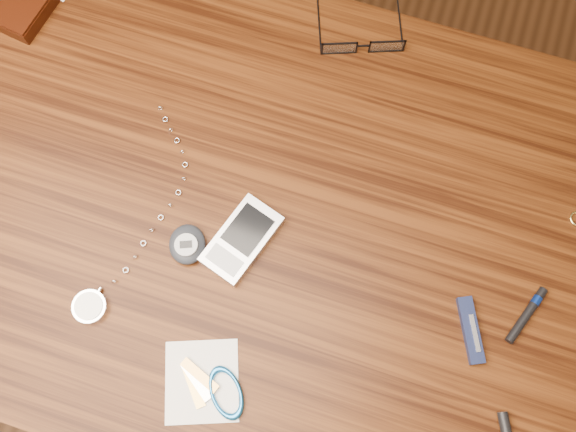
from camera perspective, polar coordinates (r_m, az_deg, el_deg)
name	(u,v)px	position (r m, az deg, el deg)	size (l,w,h in m)	color
ground	(263,300)	(1.58, -2.25, -7.47)	(3.80, 3.80, 0.00)	#472814
desk	(246,226)	(0.95, -3.71, -0.88)	(1.00, 0.70, 0.75)	#3B1C09
wallet_and_card	(11,0)	(1.06, -23.37, 17.22)	(0.14, 0.15, 0.02)	black
eyeglasses	(363,43)	(0.95, 6.64, 15.01)	(0.16, 0.16, 0.03)	black
pocket_watch	(94,299)	(0.85, -16.83, -7.06)	(0.08, 0.31, 0.01)	silver
pda_phone	(242,239)	(0.83, -4.14, -2.09)	(0.09, 0.12, 0.02)	silver
pedometer	(187,244)	(0.84, -8.95, -2.50)	(0.06, 0.07, 0.02)	black
notepad_keys	(214,387)	(0.81, -6.57, -14.90)	(0.13, 0.12, 0.01)	white
pocket_knife	(471,330)	(0.84, 15.93, -9.74)	(0.05, 0.08, 0.01)	#101933
black_blue_pen	(528,313)	(0.87, 20.53, -8.10)	(0.04, 0.08, 0.01)	black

